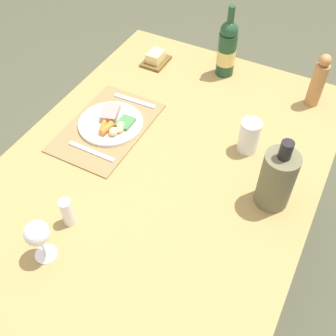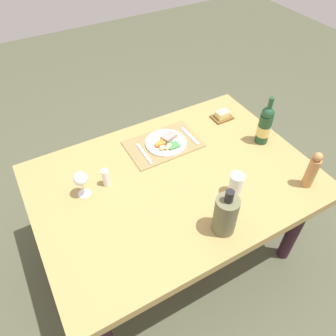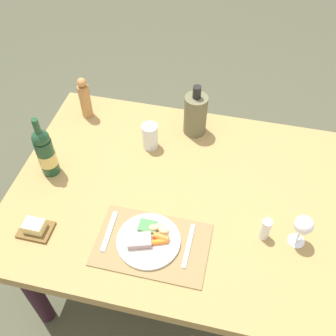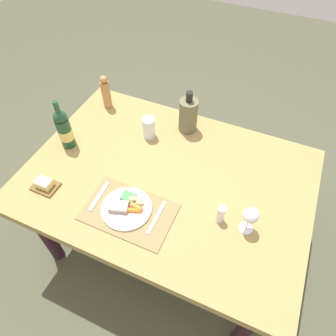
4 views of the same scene
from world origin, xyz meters
name	(u,v)px [view 3 (image 3 of 4)]	position (x,y,z in m)	size (l,w,h in m)	color
ground_plane	(182,269)	(0.00, 0.00, 0.00)	(8.00, 8.00, 0.00)	#4B4E38
dining_table	(186,204)	(0.00, 0.00, 0.63)	(1.51, 1.07, 0.71)	#A2874D
placemat	(152,244)	(-0.08, -0.28, 0.72)	(0.44, 0.28, 0.01)	olive
dinner_plate	(149,239)	(-0.10, -0.27, 0.73)	(0.25, 0.25, 0.04)	white
fork	(109,231)	(-0.26, -0.26, 0.72)	(0.02, 0.18, 0.01)	silver
knife	(189,245)	(0.06, -0.25, 0.72)	(0.02, 0.19, 0.01)	silver
salt_shaker	(265,229)	(0.34, -0.14, 0.76)	(0.04, 0.04, 0.10)	white
pepper_mill	(85,98)	(-0.59, 0.38, 0.82)	(0.06, 0.06, 0.23)	#B37E46
cooler_bottle	(195,114)	(-0.04, 0.39, 0.82)	(0.11, 0.11, 0.27)	#646345
wine_bottle	(45,152)	(-0.62, -0.01, 0.83)	(0.08, 0.08, 0.31)	#1E472A
butter_dish	(35,228)	(-0.55, -0.32, 0.73)	(0.13, 0.10, 0.05)	brown
wine_glass	(303,226)	(0.46, -0.13, 0.82)	(0.07, 0.07, 0.15)	white
water_tumbler	(150,138)	(-0.22, 0.24, 0.77)	(0.07, 0.07, 0.13)	silver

